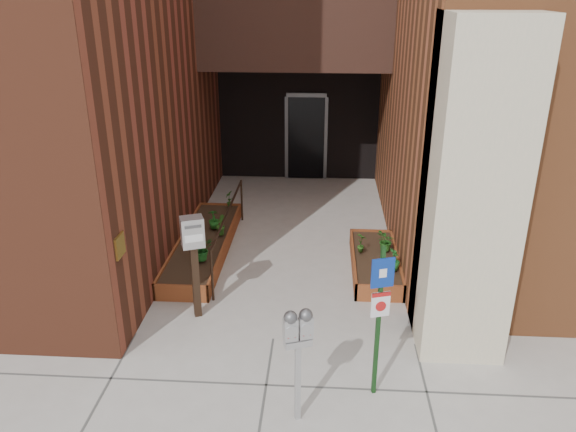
# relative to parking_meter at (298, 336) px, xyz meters

# --- Properties ---
(ground) EXTENTS (80.00, 80.00, 0.00)m
(ground) POSITION_rel_parking_meter_xyz_m (-0.42, 1.55, -1.13)
(ground) COLOR #9E9991
(ground) RESTS_ON ground
(planter_left) EXTENTS (0.90, 3.60, 0.30)m
(planter_left) POSITION_rel_parking_meter_xyz_m (-1.97, 4.25, -1.00)
(planter_left) COLOR maroon
(planter_left) RESTS_ON ground
(planter_right) EXTENTS (0.80, 2.20, 0.30)m
(planter_right) POSITION_rel_parking_meter_xyz_m (1.18, 3.75, -1.00)
(planter_right) COLOR maroon
(planter_right) RESTS_ON ground
(handrail) EXTENTS (0.04, 3.34, 0.90)m
(handrail) POSITION_rel_parking_meter_xyz_m (-1.47, 4.20, -0.38)
(handrail) COLOR black
(handrail) RESTS_ON ground
(parking_meter) EXTENTS (0.34, 0.21, 1.46)m
(parking_meter) POSITION_rel_parking_meter_xyz_m (0.00, 0.00, 0.00)
(parking_meter) COLOR #A9AAAC
(parking_meter) RESTS_ON ground
(sign_post) EXTENTS (0.27, 0.10, 2.00)m
(sign_post) POSITION_rel_parking_meter_xyz_m (0.92, 0.50, 0.10)
(sign_post) COLOR #143814
(sign_post) RESTS_ON ground
(payment_dropbox) EXTENTS (0.38, 0.34, 1.62)m
(payment_dropbox) POSITION_rel_parking_meter_xyz_m (-1.62, 2.10, 0.04)
(payment_dropbox) COLOR black
(payment_dropbox) RESTS_ON ground
(shrub_left_a) EXTENTS (0.52, 0.52, 0.41)m
(shrub_left_a) POSITION_rel_parking_meter_xyz_m (-1.81, 3.36, -0.62)
(shrub_left_a) COLOR #175018
(shrub_left_a) RESTS_ON planter_left
(shrub_left_b) EXTENTS (0.23, 0.23, 0.37)m
(shrub_left_b) POSITION_rel_parking_meter_xyz_m (-1.67, 4.44, -0.64)
(shrub_left_b) COLOR #285719
(shrub_left_b) RESTS_ON planter_left
(shrub_left_c) EXTENTS (0.23, 0.23, 0.37)m
(shrub_left_c) POSITION_rel_parking_meter_xyz_m (-1.85, 4.73, -0.64)
(shrub_left_c) COLOR #1B5F1B
(shrub_left_c) RESTS_ON planter_left
(shrub_left_d) EXTENTS (0.21, 0.21, 0.36)m
(shrub_left_d) POSITION_rel_parking_meter_xyz_m (-1.74, 5.85, -0.65)
(shrub_left_d) COLOR #245017
(shrub_left_d) RESTS_ON planter_left
(shrub_right_a) EXTENTS (0.22, 0.22, 0.37)m
(shrub_right_a) POSITION_rel_parking_meter_xyz_m (1.43, 3.21, -0.65)
(shrub_right_a) COLOR #1B6020
(shrub_right_a) RESTS_ON planter_right
(shrub_right_b) EXTENTS (0.28, 0.28, 0.37)m
(shrub_right_b) POSITION_rel_parking_meter_xyz_m (0.93, 3.84, -0.64)
(shrub_right_b) COLOR #285718
(shrub_right_b) RESTS_ON planter_right
(shrub_right_c) EXTENTS (0.42, 0.42, 0.36)m
(shrub_right_c) POSITION_rel_parking_meter_xyz_m (1.36, 3.92, -0.65)
(shrub_right_c) COLOR #24621C
(shrub_right_c) RESTS_ON planter_right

